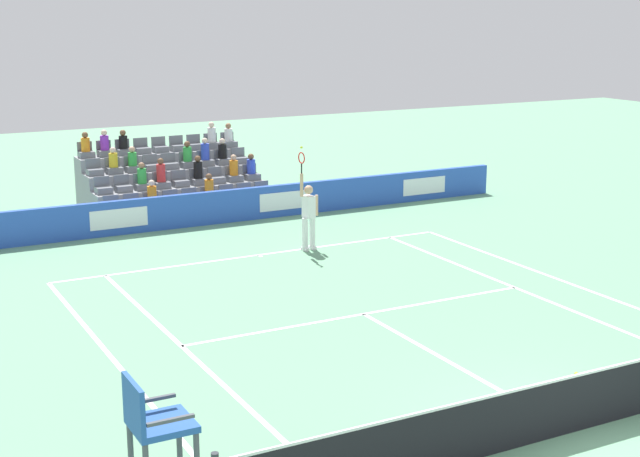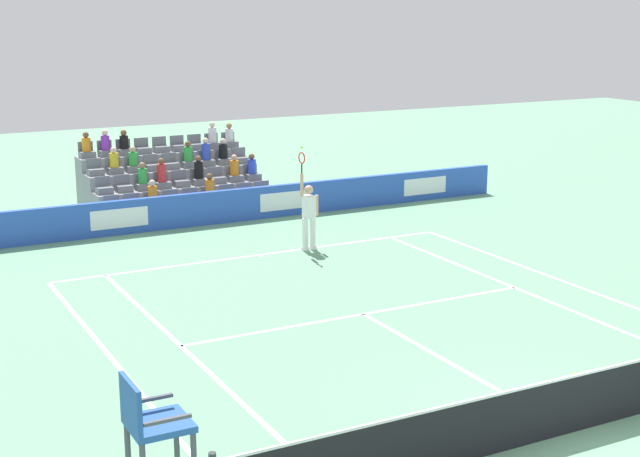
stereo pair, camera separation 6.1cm
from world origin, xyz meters
The scene contains 15 objects.
ground_plane centered at (0.00, 0.00, 0.00)m, with size 80.00×80.00×0.00m, color #669E77.
line_baseline centered at (0.00, -11.89, 0.00)m, with size 10.97×0.10×0.01m, color white.
line_service centered at (0.00, -6.40, 0.00)m, with size 8.23×0.10×0.01m, color white.
line_centre_service centered at (0.00, -3.20, 0.00)m, with size 0.10×6.40×0.01m, color white.
line_singles_sideline_left centered at (4.12, -5.95, 0.00)m, with size 0.10×11.89×0.01m, color white.
line_singles_sideline_right centered at (-4.12, -5.95, 0.00)m, with size 0.10×11.89×0.01m, color white.
line_doubles_sideline_left centered at (5.49, -5.95, 0.00)m, with size 0.10×11.89×0.01m, color white.
line_doubles_sideline_right centered at (-5.49, -5.95, 0.00)m, with size 0.10×11.89×0.01m, color white.
line_centre_mark centered at (0.00, -11.79, 0.00)m, with size 0.10×0.20×0.01m, color white.
sponsor_barrier centered at (0.00, -15.86, 0.50)m, with size 21.10×0.22×1.00m.
tennis_net centered at (0.00, 0.00, 0.49)m, with size 11.97×0.10×1.07m.
tennis_player centered at (-1.43, -11.75, 0.99)m, with size 0.53×0.38×2.85m.
umpire_chair centered at (6.76, 0.30, 1.52)m, with size 0.70×0.70×2.34m.
stadium_stand centered at (0.00, -18.80, 0.70)m, with size 5.58×3.80×2.58m.
loose_tennis_ball centered at (-1.63, -1.69, 0.03)m, with size 0.07×0.07×0.07m, color #D1E533.
Camera 1 is at (9.70, 9.85, 6.44)m, focal length 52.05 mm.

